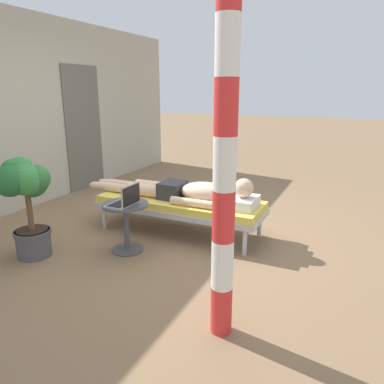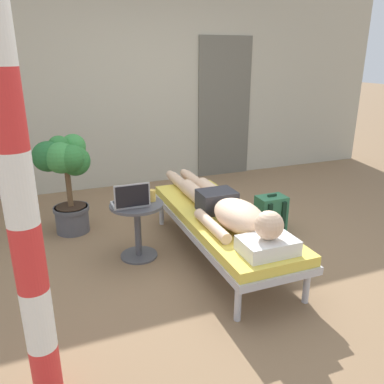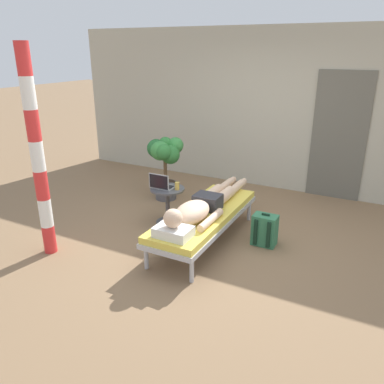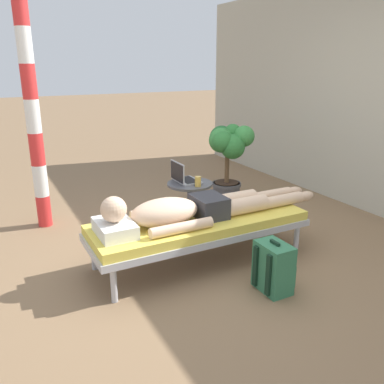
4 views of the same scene
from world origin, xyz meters
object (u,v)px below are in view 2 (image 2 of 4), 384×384
person_reclining (226,208)px  side_table (137,221)px  drink_glass (152,196)px  potted_plant (66,170)px  backpack (270,215)px  lounge_chair (221,222)px  porch_post (18,189)px  laptop (131,200)px

person_reclining → side_table: person_reclining is taller
drink_glass → potted_plant: 1.04m
side_table → backpack: (1.42, 0.01, -0.16)m
lounge_chair → potted_plant: size_ratio=1.96×
backpack → potted_plant: 2.15m
potted_plant → drink_glass: bearing=-49.3°
potted_plant → porch_post: size_ratio=0.42×
laptop → porch_post: 1.67m
lounge_chair → porch_post: 2.10m
drink_glass → lounge_chair: bearing=-27.2°
person_reclining → porch_post: (-1.55, -1.02, 0.69)m
person_reclining → backpack: bearing=27.8°
lounge_chair → backpack: 0.78m
person_reclining → drink_glass: person_reclining is taller
backpack → porch_post: bearing=-148.4°
potted_plant → porch_post: porch_post is taller
person_reclining → potted_plant: 1.70m
drink_glass → potted_plant: (-0.67, 0.78, 0.10)m
laptop → potted_plant: potted_plant is taller
person_reclining → backpack: (0.71, 0.38, -0.32)m
lounge_chair → laptop: 0.83m
lounge_chair → person_reclining: person_reclining is taller
side_table → porch_post: bearing=-121.5°
side_table → porch_post: size_ratio=0.22×
porch_post → backpack: bearing=31.6°
lounge_chair → person_reclining: 0.20m
drink_glass → porch_post: porch_post is taller
laptop → drink_glass: (0.21, 0.07, -0.01)m
laptop → porch_post: (-0.79, -1.33, 0.63)m
laptop → potted_plant: (-0.46, 0.85, 0.09)m
person_reclining → laptop: 0.83m
laptop → lounge_chair: bearing=-16.0°
laptop → backpack: bearing=2.3°
side_table → lounge_chair: bearing=-21.0°
backpack → laptop: bearing=-177.7°
lounge_chair → laptop: size_ratio=6.41×
laptop → backpack: laptop is taller
lounge_chair → porch_post: size_ratio=0.82×
person_reclining → laptop: laptop is taller
drink_glass → potted_plant: bearing=130.7°
side_table → person_reclining: bearing=-27.5°
person_reclining → backpack: size_ratio=5.12×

